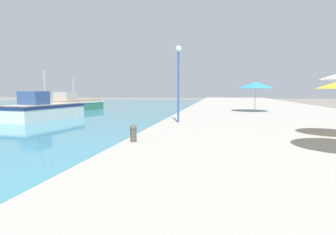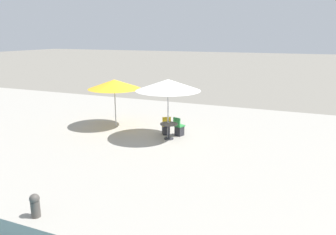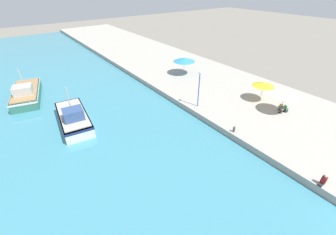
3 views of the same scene
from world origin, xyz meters
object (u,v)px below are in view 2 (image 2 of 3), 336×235
cafe_umbrella_white (114,84)px  cafe_table (169,128)px  cafe_chair_right (179,129)px  cafe_umbrella_pink (168,85)px  cafe_chair_left (166,128)px  mooring_bollard (35,205)px

cafe_umbrella_white → cafe_table: size_ratio=3.38×
cafe_table → cafe_chair_right: bearing=-19.8°
cafe_umbrella_pink → cafe_table: 1.97m
cafe_table → cafe_chair_right: 0.75m
cafe_table → cafe_chair_left: cafe_chair_left is taller
cafe_umbrella_pink → cafe_chair_right: (0.60, -0.32, -2.18)m
cafe_umbrella_pink → cafe_chair_right: 2.28m
cafe_table → mooring_bollard: cafe_table is taller
cafe_umbrella_pink → cafe_table: cafe_umbrella_pink is taller
cafe_umbrella_pink → cafe_umbrella_white: bearing=75.6°
mooring_bollard → cafe_umbrella_white: bearing=18.0°
cafe_table → cafe_chair_right: (0.68, -0.24, -0.21)m
cafe_table → cafe_umbrella_pink: bearing=43.8°
cafe_table → mooring_bollard: size_ratio=1.22×
cafe_chair_right → cafe_chair_left: bearing=-153.3°
cafe_chair_left → mooring_bollard: 8.12m
cafe_table → mooring_bollard: bearing=175.0°
cafe_table → cafe_chair_right: size_ratio=0.88×
cafe_umbrella_white → cafe_chair_left: (-0.33, -3.01, -1.91)m
cafe_chair_left → cafe_umbrella_pink: bearing=-91.7°
cafe_umbrella_pink → cafe_chair_right: size_ratio=3.23×
cafe_umbrella_white → cafe_table: (-0.93, -3.41, -1.70)m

